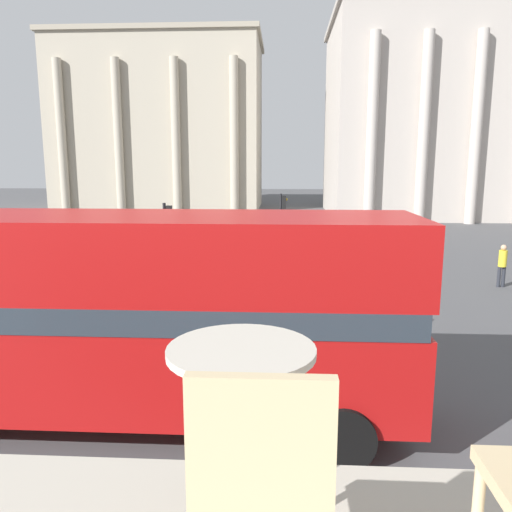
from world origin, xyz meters
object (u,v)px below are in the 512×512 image
at_px(cafe_dining_table, 242,393).
at_px(plaza_building_right, 468,118).
at_px(double_decker_bus, 129,310).
at_px(cafe_chair_0, 262,486).
at_px(plaza_building_left, 162,125).
at_px(pedestrian_yellow, 502,263).
at_px(pedestrian_red, 154,240).
at_px(traffic_light_mid, 167,235).
at_px(traffic_light_far, 282,216).
at_px(pedestrian_grey, 382,306).
at_px(pedestrian_olive, 243,261).

bearing_deg(cafe_dining_table, plaza_building_right, 69.91).
relative_size(double_decker_bus, cafe_chair_0, 11.51).
xyz_separation_m(plaza_building_left, plaza_building_right, (31.80, -6.85, 0.03)).
relative_size(cafe_dining_table, pedestrian_yellow, 0.42).
height_order(plaza_building_right, pedestrian_red, plaza_building_right).
relative_size(traffic_light_mid, pedestrian_red, 1.97).
xyz_separation_m(traffic_light_mid, traffic_light_far, (4.32, 8.15, -0.07)).
xyz_separation_m(cafe_dining_table, pedestrian_red, (-6.60, 23.55, -2.99)).
distance_m(double_decker_bus, plaza_building_right, 47.53).
bearing_deg(pedestrian_grey, cafe_chair_0, -127.53).
distance_m(double_decker_bus, plaza_building_left, 50.83).
height_order(double_decker_bus, plaza_building_right, plaza_building_right).
bearing_deg(double_decker_bus, pedestrian_yellow, 45.58).
relative_size(plaza_building_right, pedestrian_yellow, 15.45).
bearing_deg(traffic_light_mid, plaza_building_right, 55.72).
distance_m(plaza_building_left, pedestrian_grey, 47.65).
xyz_separation_m(pedestrian_olive, pedestrian_yellow, (10.60, -0.26, 0.10)).
xyz_separation_m(traffic_light_far, pedestrian_red, (-6.69, -1.16, -1.21)).
bearing_deg(pedestrian_olive, plaza_building_right, 168.05).
relative_size(traffic_light_far, pedestrian_grey, 2.12).
distance_m(pedestrian_grey, pedestrian_olive, 8.01).
relative_size(double_decker_bus, traffic_light_far, 3.07).
bearing_deg(pedestrian_olive, traffic_light_far, -174.53).
bearing_deg(pedestrian_grey, pedestrian_red, 105.60).
xyz_separation_m(cafe_dining_table, cafe_chair_0, (0.11, -0.56, -0.02)).
distance_m(traffic_light_mid, pedestrian_yellow, 13.50).
height_order(plaza_building_left, traffic_light_far, plaza_building_left).
relative_size(traffic_light_far, pedestrian_yellow, 1.95).
relative_size(cafe_dining_table, pedestrian_olive, 0.46).
bearing_deg(plaza_building_left, pedestrian_yellow, -58.54).
bearing_deg(cafe_chair_0, pedestrian_olive, 88.46).
bearing_deg(traffic_light_mid, pedestrian_grey, -31.12).
height_order(traffic_light_mid, pedestrian_yellow, traffic_light_mid).
xyz_separation_m(cafe_chair_0, pedestrian_yellow, (8.96, 19.07, -3.00)).
xyz_separation_m(plaza_building_right, traffic_light_far, (-17.87, -24.40, -7.11)).
height_order(double_decker_bus, traffic_light_mid, double_decker_bus).
relative_size(traffic_light_far, pedestrian_red, 1.90).
bearing_deg(pedestrian_grey, pedestrian_olive, 99.99).
xyz_separation_m(plaza_building_right, pedestrian_yellow, (-8.89, -30.59, -8.35)).
distance_m(cafe_dining_table, traffic_light_far, 24.77).
xyz_separation_m(cafe_chair_0, plaza_building_left, (-13.94, 56.51, 5.32)).
bearing_deg(plaza_building_right, plaza_building_left, 167.84).
height_order(cafe_dining_table, plaza_building_left, plaza_building_left).
height_order(cafe_chair_0, pedestrian_yellow, cafe_chair_0).
distance_m(plaza_building_right, pedestrian_grey, 40.71).
distance_m(plaza_building_right, traffic_light_far, 31.06).
bearing_deg(plaza_building_left, pedestrian_red, -77.41).
relative_size(cafe_chair_0, plaza_building_left, 0.04).
relative_size(double_decker_bus, pedestrian_grey, 6.50).
bearing_deg(cafe_chair_0, pedestrian_yellow, 58.45).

